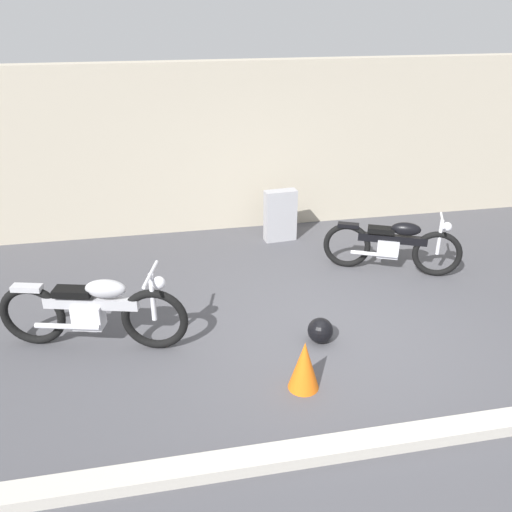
{
  "coord_description": "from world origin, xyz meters",
  "views": [
    {
      "loc": [
        -1.94,
        -5.1,
        3.64
      ],
      "look_at": [
        -0.71,
        1.19,
        0.55
      ],
      "focal_mm": 38.02,
      "sensor_mm": 36.0,
      "label": 1
    }
  ],
  "objects_px": {
    "helmet": "(320,330)",
    "traffic_cone": "(304,365)",
    "motorcycle_black": "(393,245)",
    "stone_marker": "(280,216)",
    "motorcycle_silver": "(94,311)"
  },
  "relations": [
    {
      "from": "stone_marker",
      "to": "motorcycle_black",
      "type": "xyz_separation_m",
      "value": [
        1.32,
        -1.42,
        -0.0
      ]
    },
    {
      "from": "helmet",
      "to": "motorcycle_black",
      "type": "bearing_deg",
      "value": 44.64
    },
    {
      "from": "traffic_cone",
      "to": "motorcycle_silver",
      "type": "xyz_separation_m",
      "value": [
        -2.11,
        1.17,
        0.19
      ]
    },
    {
      "from": "stone_marker",
      "to": "motorcycle_black",
      "type": "distance_m",
      "value": 1.94
    },
    {
      "from": "traffic_cone",
      "to": "helmet",
      "type": "bearing_deg",
      "value": 61.48
    },
    {
      "from": "helmet",
      "to": "motorcycle_silver",
      "type": "relative_size",
      "value": 0.14
    },
    {
      "from": "stone_marker",
      "to": "motorcycle_black",
      "type": "bearing_deg",
      "value": -47.01
    },
    {
      "from": "helmet",
      "to": "traffic_cone",
      "type": "bearing_deg",
      "value": -118.52
    },
    {
      "from": "traffic_cone",
      "to": "motorcycle_black",
      "type": "xyz_separation_m",
      "value": [
        1.95,
        2.27,
        0.15
      ]
    },
    {
      "from": "helmet",
      "to": "motorcycle_silver",
      "type": "bearing_deg",
      "value": 170.75
    },
    {
      "from": "helmet",
      "to": "motorcycle_black",
      "type": "height_order",
      "value": "motorcycle_black"
    },
    {
      "from": "stone_marker",
      "to": "helmet",
      "type": "relative_size",
      "value": 2.85
    },
    {
      "from": "stone_marker",
      "to": "traffic_cone",
      "type": "relative_size",
      "value": 1.54
    },
    {
      "from": "stone_marker",
      "to": "motorcycle_silver",
      "type": "relative_size",
      "value": 0.4
    },
    {
      "from": "helmet",
      "to": "traffic_cone",
      "type": "height_order",
      "value": "traffic_cone"
    }
  ]
}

